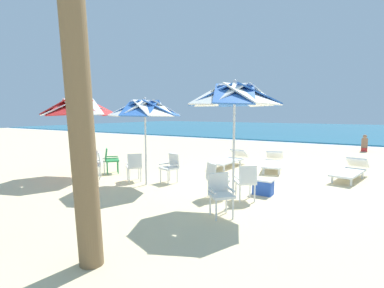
% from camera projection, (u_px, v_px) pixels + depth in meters
% --- Properties ---
extents(ground_plane, '(80.00, 80.00, 0.00)m').
position_uv_depth(ground_plane, '(269.00, 177.00, 9.43)').
color(ground_plane, beige).
extents(sea, '(80.00, 36.00, 0.10)m').
position_uv_depth(sea, '(343.00, 130.00, 34.59)').
color(sea, teal).
rests_on(sea, ground).
extents(surf_foam, '(80.00, 0.70, 0.01)m').
position_uv_depth(surf_foam, '(320.00, 144.00, 19.09)').
color(surf_foam, white).
rests_on(surf_foam, ground).
extents(beach_umbrella_0, '(2.06, 2.06, 2.78)m').
position_uv_depth(beach_umbrella_0, '(235.00, 97.00, 6.17)').
color(beach_umbrella_0, silver).
rests_on(beach_umbrella_0, ground).
extents(plastic_chair_0, '(0.63, 0.63, 0.87)m').
position_uv_depth(plastic_chair_0, '(220.00, 192.00, 5.82)').
color(plastic_chair_0, white).
rests_on(plastic_chair_0, ground).
extents(plastic_chair_1, '(0.62, 0.63, 0.87)m').
position_uv_depth(plastic_chair_1, '(216.00, 178.00, 7.06)').
color(plastic_chair_1, white).
rests_on(plastic_chair_1, ground).
extents(plastic_chair_2, '(0.63, 0.63, 0.87)m').
position_uv_depth(plastic_chair_2, '(246.00, 180.00, 6.80)').
color(plastic_chair_2, white).
rests_on(plastic_chair_2, ground).
extents(beach_umbrella_1, '(2.06, 2.06, 2.52)m').
position_uv_depth(beach_umbrella_1, '(145.00, 109.00, 8.17)').
color(beach_umbrella_1, silver).
rests_on(beach_umbrella_1, ground).
extents(plastic_chair_3, '(0.63, 0.63, 0.87)m').
position_uv_depth(plastic_chair_3, '(134.00, 165.00, 8.76)').
color(plastic_chair_3, white).
rests_on(plastic_chair_3, ground).
extents(plastic_chair_4, '(0.54, 0.56, 0.87)m').
position_uv_depth(plastic_chair_4, '(171.00, 166.00, 8.65)').
color(plastic_chair_4, white).
rests_on(plastic_chair_4, ground).
extents(beach_umbrella_2, '(2.36, 2.36, 2.62)m').
position_uv_depth(beach_umbrella_2, '(79.00, 108.00, 9.30)').
color(beach_umbrella_2, silver).
rests_on(beach_umbrella_2, ground).
extents(plastic_chair_5, '(0.52, 0.54, 0.87)m').
position_uv_depth(plastic_chair_5, '(95.00, 161.00, 9.58)').
color(plastic_chair_5, white).
rests_on(plastic_chair_5, ground).
extents(plastic_chair_6, '(0.63, 0.63, 0.87)m').
position_uv_depth(plastic_chair_6, '(96.00, 163.00, 9.09)').
color(plastic_chair_6, white).
rests_on(plastic_chair_6, ground).
extents(plastic_chair_7, '(0.63, 0.63, 0.87)m').
position_uv_depth(plastic_chair_7, '(110.00, 159.00, 9.95)').
color(plastic_chair_7, '#2D8C4C').
rests_on(plastic_chair_7, ground).
extents(sun_lounger_0, '(1.04, 2.23, 0.62)m').
position_uv_depth(sun_lounger_0, '(350.00, 171.00, 9.01)').
color(sun_lounger_0, white).
rests_on(sun_lounger_0, ground).
extents(sun_lounger_1, '(1.06, 2.23, 0.62)m').
position_uv_depth(sun_lounger_1, '(273.00, 162.00, 10.56)').
color(sun_lounger_1, white).
rests_on(sun_lounger_1, ground).
extents(sun_lounger_2, '(0.79, 2.19, 0.62)m').
position_uv_depth(sun_lounger_2, '(229.00, 160.00, 11.15)').
color(sun_lounger_2, white).
rests_on(sun_lounger_2, ground).
extents(cooler_box, '(0.50, 0.34, 0.40)m').
position_uv_depth(cooler_box, '(263.00, 187.00, 7.38)').
color(cooler_box, blue).
rests_on(cooler_box, ground).
extents(beachgoer_seated, '(0.30, 0.93, 0.92)m').
position_uv_depth(beachgoer_seated, '(364.00, 146.00, 15.66)').
color(beachgoer_seated, red).
rests_on(beachgoer_seated, ground).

